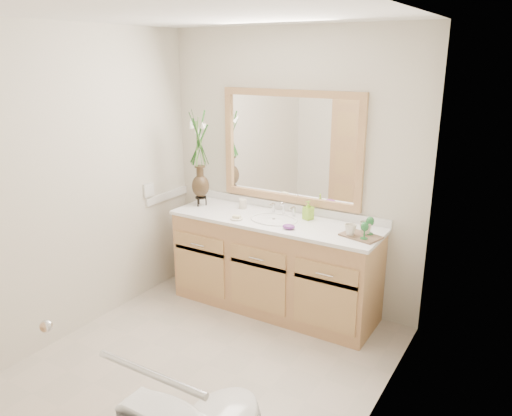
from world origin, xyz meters
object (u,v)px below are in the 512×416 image
Objects in this scene: tumbler at (243,204)px; flower_vase at (199,149)px; soap_bottle at (308,211)px; tray at (361,236)px.

flower_vase is at bearing -164.01° from tumbler.
soap_bottle reaches higher than tumbler.
tumbler is 0.60× the size of soap_bottle.
tumbler reaches higher than tray.
flower_vase is at bearing -151.79° from soap_bottle.
soap_bottle is (1.03, 0.13, -0.45)m from flower_vase.
tumbler is (0.39, 0.11, -0.48)m from flower_vase.
flower_vase reaches higher than tumbler.
tumbler is at bearing -157.16° from soap_bottle.
soap_bottle is at bearing 175.69° from tray.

